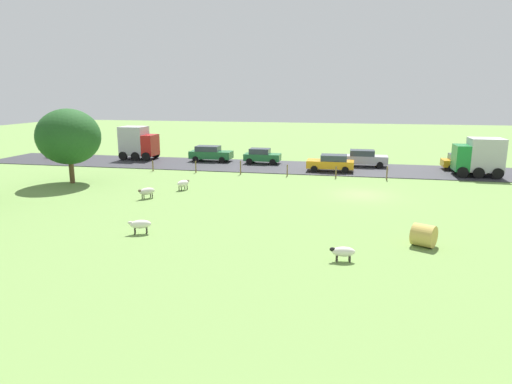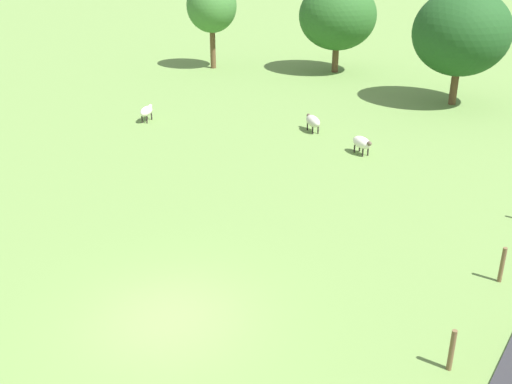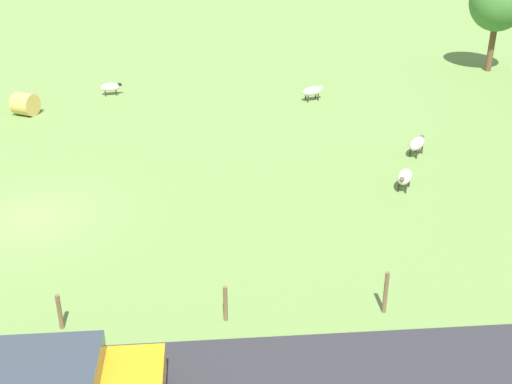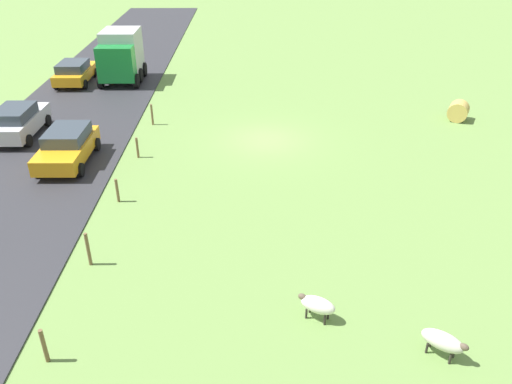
% 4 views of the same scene
% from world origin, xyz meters
% --- Properties ---
extents(ground_plane, '(160.00, 160.00, 0.00)m').
position_xyz_m(ground_plane, '(0.00, 0.00, 0.00)').
color(ground_plane, '#6B8E47').
extents(road_strip, '(8.00, 80.00, 0.06)m').
position_xyz_m(road_strip, '(11.29, 0.00, 0.03)').
color(road_strip, '#2D2D33').
rests_on(road_strip, ground_plane).
extents(sheep_0, '(0.85, 1.26, 0.76)m').
position_xyz_m(sheep_0, '(-12.20, 11.86, 0.53)').
color(sheep_0, silver).
rests_on(sheep_0, ground_plane).
extents(sheep_1, '(1.25, 1.13, 0.79)m').
position_xyz_m(sheep_1, '(-4.44, 15.14, 0.53)').
color(sheep_1, beige).
rests_on(sheep_1, ground_plane).
extents(sheep_2, '(1.20, 0.96, 0.78)m').
position_xyz_m(sheep_2, '(-1.17, 13.63, 0.52)').
color(sheep_2, silver).
rests_on(sheep_2, ground_plane).
extents(sheep_3, '(0.61, 1.19, 0.68)m').
position_xyz_m(sheep_3, '(-14.06, 1.06, 0.45)').
color(sheep_3, silver).
rests_on(sheep_3, ground_plane).
extents(hay_bale_0, '(1.46, 1.43, 1.11)m').
position_xyz_m(hay_bale_0, '(-11.15, -2.82, 0.56)').
color(hay_bale_0, tan).
rests_on(hay_bale_0, ground_plane).
extents(tree_1, '(5.15, 5.15, 6.19)m').
position_xyz_m(tree_1, '(-0.45, 23.79, 3.90)').
color(tree_1, brown).
rests_on(tree_1, ground_plane).
extents(fence_post_0, '(0.12, 0.12, 1.21)m').
position_xyz_m(fence_post_0, '(6.40, -2.25, 0.61)').
color(fence_post_0, brown).
rests_on(fence_post_0, ground_plane).
extents(fence_post_1, '(0.12, 0.12, 1.05)m').
position_xyz_m(fence_post_1, '(6.40, 2.12, 0.53)').
color(fence_post_1, brown).
rests_on(fence_post_1, ground_plane).
extents(fence_post_2, '(0.12, 0.12, 1.06)m').
position_xyz_m(fence_post_2, '(6.40, 6.50, 0.53)').
color(fence_post_2, brown).
rests_on(fence_post_2, ground_plane).
extents(fence_post_3, '(0.12, 0.12, 1.29)m').
position_xyz_m(fence_post_3, '(6.40, 10.87, 0.64)').
color(fence_post_3, brown).
rests_on(fence_post_3, ground_plane).
extents(fence_post_4, '(0.12, 0.12, 1.12)m').
position_xyz_m(fence_post_4, '(6.40, 15.25, 0.56)').
color(fence_post_4, brown).
rests_on(fence_post_4, ground_plane).
extents(fence_post_5, '(0.12, 0.12, 1.04)m').
position_xyz_m(fence_post_5, '(6.40, 19.62, 0.52)').
color(fence_post_5, brown).
rests_on(fence_post_5, ground_plane).
extents(truck_0, '(2.71, 4.03, 3.43)m').
position_xyz_m(truck_0, '(9.78, -10.39, 1.85)').
color(truck_0, '#197F33').
rests_on(truck_0, road_strip).
extents(truck_1, '(2.73, 3.90, 3.67)m').
position_xyz_m(truck_1, '(13.16, 24.43, 1.94)').
color(truck_1, '#B21919').
rests_on(truck_1, road_strip).
extents(car_0, '(2.13, 4.60, 1.68)m').
position_xyz_m(car_0, '(13.35, 16.00, 0.93)').
color(car_0, '#237238').
rests_on(car_0, road_strip).
extents(car_1, '(2.16, 4.19, 1.64)m').
position_xyz_m(car_1, '(13.09, 33.59, 0.91)').
color(car_1, red).
rests_on(car_1, road_strip).
extents(car_2, '(2.09, 4.41, 1.68)m').
position_xyz_m(car_2, '(13.18, -0.48, 0.93)').
color(car_2, '#B7B7BC').
rests_on(car_2, road_strip).
extents(car_3, '(2.21, 4.43, 1.59)m').
position_xyz_m(car_3, '(9.60, 2.71, 0.89)').
color(car_3, orange).
rests_on(car_3, road_strip).
extents(car_4, '(2.19, 4.27, 1.54)m').
position_xyz_m(car_4, '(12.99, -9.94, 0.87)').
color(car_4, orange).
rests_on(car_4, road_strip).
extents(car_5, '(1.98, 3.81, 1.60)m').
position_xyz_m(car_5, '(12.91, 10.16, 0.89)').
color(car_5, '#237238').
rests_on(car_5, road_strip).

